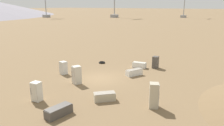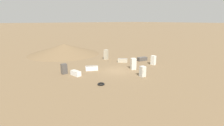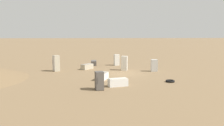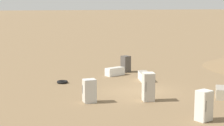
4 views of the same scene
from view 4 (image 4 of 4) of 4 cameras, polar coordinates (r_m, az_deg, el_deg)
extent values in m
plane|color=brown|center=(25.52, 4.03, -4.30)|extent=(1000.00, 1000.00, 0.00)
cube|color=#4C4742|center=(32.69, 2.12, -0.15)|extent=(0.74, 0.67, 1.42)
cube|color=#56514C|center=(32.99, 1.74, -0.07)|extent=(0.08, 0.60, 1.37)
cylinder|color=#2D2D2D|center=(33.13, 2.02, 0.09)|extent=(0.02, 0.02, 0.50)
cube|color=white|center=(31.12, 0.42, -1.34)|extent=(0.91, 1.69, 0.62)
cube|color=beige|center=(31.06, 0.42, -0.74)|extent=(0.88, 1.63, 0.04)
cube|color=#B2A88E|center=(24.60, 16.38, -4.38)|extent=(1.72, 1.69, 0.62)
cube|color=gray|center=(24.53, 16.42, -3.63)|extent=(1.65, 1.62, 0.04)
cube|color=beige|center=(22.84, 5.56, -3.62)|extent=(0.92, 0.90, 1.74)
cube|color=#BCB7AD|center=(22.48, 5.78, -3.82)|extent=(0.28, 0.61, 1.67)
cylinder|color=#2D2D2D|center=(22.38, 5.21, -3.64)|extent=(0.02, 0.02, 0.61)
cube|color=silver|center=(22.42, -3.41, -4.25)|extent=(0.75, 0.79, 1.41)
cube|color=beige|center=(22.33, -4.31, -4.32)|extent=(0.61, 0.15, 1.36)
cylinder|color=#2D2D2D|center=(22.51, -4.54, -4.03)|extent=(0.02, 0.02, 0.49)
cube|color=silver|center=(19.40, 13.80, -6.32)|extent=(0.67, 0.77, 1.56)
cube|color=beige|center=(19.21, 14.53, -6.50)|extent=(0.12, 0.67, 1.50)
cylinder|color=#2D2D2D|center=(18.99, 14.14, -6.42)|extent=(0.02, 0.02, 0.55)
cube|color=white|center=(29.10, 4.93, -2.06)|extent=(1.94, 1.38, 0.63)
cube|color=gray|center=(29.04, 4.93, -1.42)|extent=(1.86, 1.33, 0.04)
torus|color=black|center=(28.28, -7.57, -2.88)|extent=(0.82, 0.82, 0.19)
camera|label=1|loc=(27.06, 53.38, 8.60)|focal=35.00mm
camera|label=2|loc=(36.54, -39.21, 9.25)|focal=28.00mm
camera|label=3|loc=(47.91, -6.55, 6.70)|focal=35.00mm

